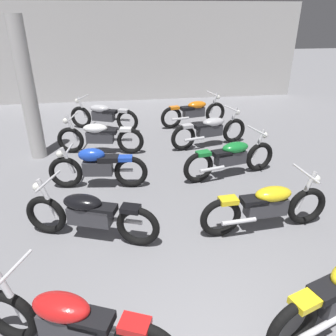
{
  "coord_description": "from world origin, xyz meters",
  "views": [
    {
      "loc": [
        -0.82,
        -1.45,
        3.2
      ],
      "look_at": [
        0.0,
        3.98,
        0.55
      ],
      "focal_mm": 34.42,
      "sensor_mm": 36.0,
      "label": 1
    }
  ],
  "objects_px": {
    "motorcycle_right_row_1": "(267,205)",
    "motorcycle_left_row_2": "(97,167)",
    "motorcycle_left_row_0": "(72,323)",
    "motorcycle_left_row_4": "(103,115)",
    "support_pillar": "(28,91)",
    "motorcycle_left_row_3": "(100,136)",
    "motorcycle_right_row_3": "(210,130)",
    "motorcycle_right_row_2": "(231,157)",
    "motorcycle_left_row_1": "(89,214)",
    "motorcycle_right_row_4": "(194,111)"
  },
  "relations": [
    {
      "from": "motorcycle_right_row_1",
      "to": "motorcycle_left_row_2",
      "type": "bearing_deg",
      "value": 145.91
    },
    {
      "from": "support_pillar",
      "to": "motorcycle_left_row_2",
      "type": "bearing_deg",
      "value": -49.72
    },
    {
      "from": "motorcycle_left_row_0",
      "to": "motorcycle_right_row_2",
      "type": "height_order",
      "value": "same"
    },
    {
      "from": "motorcycle_left_row_1",
      "to": "motorcycle_left_row_3",
      "type": "relative_size",
      "value": 0.96
    },
    {
      "from": "motorcycle_left_row_3",
      "to": "motorcycle_right_row_2",
      "type": "bearing_deg",
      "value": -31.31
    },
    {
      "from": "motorcycle_left_row_0",
      "to": "motorcycle_left_row_3",
      "type": "bearing_deg",
      "value": 89.48
    },
    {
      "from": "motorcycle_left_row_2",
      "to": "motorcycle_left_row_0",
      "type": "bearing_deg",
      "value": -91.29
    },
    {
      "from": "motorcycle_left_row_0",
      "to": "motorcycle_left_row_1",
      "type": "relative_size",
      "value": 0.98
    },
    {
      "from": "motorcycle_left_row_4",
      "to": "motorcycle_left_row_0",
      "type": "bearing_deg",
      "value": -90.62
    },
    {
      "from": "support_pillar",
      "to": "motorcycle_left_row_0",
      "type": "relative_size",
      "value": 1.57
    },
    {
      "from": "motorcycle_left_row_0",
      "to": "motorcycle_right_row_3",
      "type": "distance_m",
      "value": 6.15
    },
    {
      "from": "motorcycle_left_row_0",
      "to": "motorcycle_left_row_4",
      "type": "bearing_deg",
      "value": 89.38
    },
    {
      "from": "motorcycle_left_row_0",
      "to": "motorcycle_right_row_2",
      "type": "relative_size",
      "value": 0.95
    },
    {
      "from": "motorcycle_left_row_4",
      "to": "motorcycle_right_row_3",
      "type": "height_order",
      "value": "same"
    },
    {
      "from": "motorcycle_left_row_0",
      "to": "motorcycle_right_row_4",
      "type": "distance_m",
      "value": 7.74
    },
    {
      "from": "support_pillar",
      "to": "motorcycle_right_row_1",
      "type": "height_order",
      "value": "support_pillar"
    },
    {
      "from": "motorcycle_left_row_1",
      "to": "motorcycle_right_row_4",
      "type": "height_order",
      "value": "same"
    },
    {
      "from": "support_pillar",
      "to": "motorcycle_right_row_1",
      "type": "distance_m",
      "value": 5.71
    },
    {
      "from": "motorcycle_right_row_1",
      "to": "motorcycle_right_row_3",
      "type": "bearing_deg",
      "value": 88.71
    },
    {
      "from": "motorcycle_left_row_4",
      "to": "motorcycle_left_row_1",
      "type": "bearing_deg",
      "value": -90.45
    },
    {
      "from": "support_pillar",
      "to": "motorcycle_left_row_1",
      "type": "xyz_separation_m",
      "value": [
        1.48,
        -3.47,
        -1.15
      ]
    },
    {
      "from": "motorcycle_left_row_0",
      "to": "motorcycle_right_row_2",
      "type": "xyz_separation_m",
      "value": [
        2.86,
        3.67,
        0.0
      ]
    },
    {
      "from": "motorcycle_left_row_1",
      "to": "motorcycle_right_row_4",
      "type": "distance_m",
      "value": 5.98
    },
    {
      "from": "motorcycle_right_row_1",
      "to": "motorcycle_right_row_2",
      "type": "distance_m",
      "value": 1.92
    },
    {
      "from": "motorcycle_left_row_3",
      "to": "motorcycle_right_row_3",
      "type": "height_order",
      "value": "same"
    },
    {
      "from": "support_pillar",
      "to": "motorcycle_right_row_4",
      "type": "bearing_deg",
      "value": 22.64
    },
    {
      "from": "motorcycle_left_row_0",
      "to": "motorcycle_right_row_3",
      "type": "xyz_separation_m",
      "value": [
        2.88,
        5.43,
        0.0
      ]
    },
    {
      "from": "motorcycle_left_row_1",
      "to": "motorcycle_right_row_1",
      "type": "height_order",
      "value": "same"
    },
    {
      "from": "motorcycle_left_row_2",
      "to": "motorcycle_left_row_3",
      "type": "height_order",
      "value": "motorcycle_left_row_3"
    },
    {
      "from": "support_pillar",
      "to": "motorcycle_right_row_3",
      "type": "height_order",
      "value": "support_pillar"
    },
    {
      "from": "motorcycle_left_row_4",
      "to": "motorcycle_right_row_4",
      "type": "relative_size",
      "value": 0.95
    },
    {
      "from": "motorcycle_left_row_0",
      "to": "motorcycle_left_row_2",
      "type": "relative_size",
      "value": 1.04
    },
    {
      "from": "motorcycle_left_row_4",
      "to": "motorcycle_right_row_3",
      "type": "distance_m",
      "value": 3.32
    },
    {
      "from": "motorcycle_left_row_1",
      "to": "motorcycle_right_row_4",
      "type": "bearing_deg",
      "value": 61.83
    },
    {
      "from": "support_pillar",
      "to": "motorcycle_right_row_2",
      "type": "distance_m",
      "value": 4.78
    },
    {
      "from": "motorcycle_left_row_1",
      "to": "motorcycle_right_row_2",
      "type": "bearing_deg",
      "value": 31.79
    },
    {
      "from": "motorcycle_left_row_1",
      "to": "motorcycle_left_row_2",
      "type": "height_order",
      "value": "motorcycle_left_row_1"
    },
    {
      "from": "motorcycle_left_row_2",
      "to": "motorcycle_right_row_3",
      "type": "distance_m",
      "value": 3.36
    },
    {
      "from": "motorcycle_left_row_2",
      "to": "motorcycle_right_row_4",
      "type": "height_order",
      "value": "motorcycle_right_row_4"
    },
    {
      "from": "support_pillar",
      "to": "motorcycle_left_row_1",
      "type": "height_order",
      "value": "support_pillar"
    },
    {
      "from": "support_pillar",
      "to": "motorcycle_left_row_4",
      "type": "bearing_deg",
      "value": 49.81
    },
    {
      "from": "motorcycle_left_row_2",
      "to": "motorcycle_left_row_3",
      "type": "bearing_deg",
      "value": 91.01
    },
    {
      "from": "motorcycle_right_row_1",
      "to": "motorcycle_right_row_4",
      "type": "xyz_separation_m",
      "value": [
        0.06,
        5.44,
        0.0
      ]
    },
    {
      "from": "motorcycle_right_row_1",
      "to": "motorcycle_left_row_3",
      "type": "bearing_deg",
      "value": 127.15
    },
    {
      "from": "motorcycle_left_row_0",
      "to": "motorcycle_left_row_1",
      "type": "xyz_separation_m",
      "value": [
        0.04,
        1.92,
        0.0
      ]
    },
    {
      "from": "motorcycle_left_row_0",
      "to": "motorcycle_right_row_1",
      "type": "height_order",
      "value": "same"
    },
    {
      "from": "motorcycle_left_row_1",
      "to": "motorcycle_right_row_3",
      "type": "bearing_deg",
      "value": 50.98
    },
    {
      "from": "motorcycle_left_row_4",
      "to": "support_pillar",
      "type": "bearing_deg",
      "value": -130.19
    },
    {
      "from": "support_pillar",
      "to": "motorcycle_left_row_3",
      "type": "bearing_deg",
      "value": -0.48
    },
    {
      "from": "support_pillar",
      "to": "motorcycle_right_row_1",
      "type": "bearing_deg",
      "value": -40.62
    }
  ]
}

